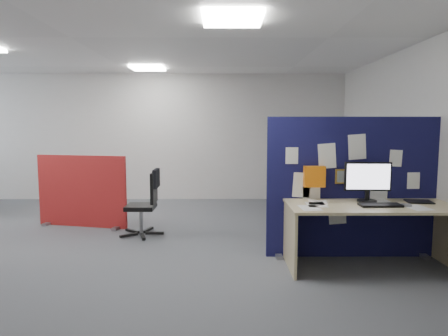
{
  "coord_description": "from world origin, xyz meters",
  "views": [
    {
      "loc": [
        1.9,
        -5.1,
        1.62
      ],
      "look_at": [
        1.92,
        0.61,
        1.0
      ],
      "focal_mm": 32.0,
      "sensor_mm": 36.0,
      "label": 1
    }
  ],
  "objects_px": {
    "monitor_main": "(368,180)",
    "red_divider": "(82,192)",
    "navy_divider": "(351,188)",
    "office_chair": "(147,199)",
    "main_desk": "(370,218)"
  },
  "relations": [
    {
      "from": "monitor_main",
      "to": "red_divider",
      "type": "relative_size",
      "value": 0.36
    },
    {
      "from": "navy_divider",
      "to": "red_divider",
      "type": "xyz_separation_m",
      "value": [
        -3.8,
        1.46,
        -0.3
      ]
    },
    {
      "from": "navy_divider",
      "to": "office_chair",
      "type": "xyz_separation_m",
      "value": [
        -2.66,
        0.93,
        -0.31
      ]
    },
    {
      "from": "monitor_main",
      "to": "main_desk",
      "type": "bearing_deg",
      "value": -86.89
    },
    {
      "from": "main_desk",
      "to": "office_chair",
      "type": "height_order",
      "value": "office_chair"
    },
    {
      "from": "office_chair",
      "to": "navy_divider",
      "type": "bearing_deg",
      "value": -18.92
    },
    {
      "from": "navy_divider",
      "to": "monitor_main",
      "type": "height_order",
      "value": "navy_divider"
    },
    {
      "from": "navy_divider",
      "to": "red_divider",
      "type": "distance_m",
      "value": 4.09
    },
    {
      "from": "red_divider",
      "to": "office_chair",
      "type": "relative_size",
      "value": 1.55
    },
    {
      "from": "red_divider",
      "to": "main_desk",
      "type": "bearing_deg",
      "value": -12.28
    },
    {
      "from": "navy_divider",
      "to": "red_divider",
      "type": "bearing_deg",
      "value": 159.01
    },
    {
      "from": "monitor_main",
      "to": "red_divider",
      "type": "bearing_deg",
      "value": 158.81
    },
    {
      "from": "red_divider",
      "to": "office_chair",
      "type": "distance_m",
      "value": 1.26
    },
    {
      "from": "navy_divider",
      "to": "main_desk",
      "type": "distance_m",
      "value": 0.47
    },
    {
      "from": "navy_divider",
      "to": "office_chair",
      "type": "height_order",
      "value": "navy_divider"
    }
  ]
}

